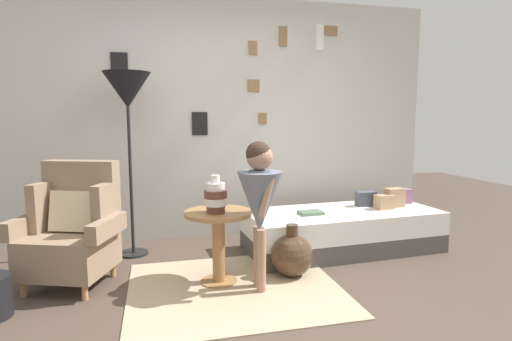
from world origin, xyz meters
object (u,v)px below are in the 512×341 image
(side_table, at_px, (219,233))
(book_on_daybed, at_px, (311,213))
(armchair, at_px, (73,229))
(daybed, at_px, (342,230))
(floor_lamp, at_px, (128,96))
(vase_striped, at_px, (216,197))
(demijohn_near, at_px, (292,255))
(person_child, at_px, (260,196))

(side_table, bearing_deg, book_on_daybed, 25.92)
(armchair, height_order, book_on_daybed, armchair)
(daybed, bearing_deg, floor_lamp, 170.04)
(armchair, relative_size, vase_striped, 3.30)
(demijohn_near, bearing_deg, person_child, -147.83)
(armchair, bearing_deg, person_child, -19.14)
(person_child, bearing_deg, side_table, 143.61)
(floor_lamp, bearing_deg, side_table, -51.70)
(armchair, distance_m, demijohn_near, 1.77)
(side_table, distance_m, demijohn_near, 0.66)
(floor_lamp, height_order, book_on_daybed, floor_lamp)
(side_table, xyz_separation_m, demijohn_near, (0.61, -0.00, -0.23))
(side_table, distance_m, floor_lamp, 1.58)
(person_child, height_order, book_on_daybed, person_child)
(book_on_daybed, height_order, demijohn_near, demijohn_near)
(person_child, bearing_deg, book_on_daybed, 44.94)
(vase_striped, bearing_deg, floor_lamp, 125.98)
(daybed, distance_m, vase_striped, 1.55)
(side_table, height_order, floor_lamp, floor_lamp)
(daybed, bearing_deg, person_child, -144.57)
(floor_lamp, relative_size, demijohn_near, 3.95)
(side_table, relative_size, person_child, 0.51)
(book_on_daybed, bearing_deg, person_child, -135.06)
(armchair, xyz_separation_m, demijohn_near, (1.73, -0.28, -0.26))
(vase_striped, distance_m, floor_lamp, 1.41)
(armchair, relative_size, demijohn_near, 2.21)
(book_on_daybed, bearing_deg, side_table, -154.08)
(side_table, bearing_deg, person_child, -36.39)
(side_table, distance_m, vase_striped, 0.30)
(armchair, bearing_deg, book_on_daybed, 5.16)
(daybed, relative_size, floor_lamp, 1.12)
(daybed, distance_m, demijohn_near, 0.89)
(floor_lamp, xyz_separation_m, book_on_daybed, (1.66, -0.42, -1.10))
(floor_lamp, height_order, person_child, floor_lamp)
(armchair, height_order, vase_striped, armchair)
(daybed, relative_size, vase_striped, 6.63)
(floor_lamp, bearing_deg, demijohn_near, -34.07)
(armchair, distance_m, book_on_daybed, 2.08)
(vase_striped, height_order, person_child, person_child)
(person_child, bearing_deg, daybed, 35.43)
(armchair, xyz_separation_m, book_on_daybed, (2.08, 0.19, -0.02))
(book_on_daybed, xyz_separation_m, demijohn_near, (-0.34, -0.47, -0.23))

